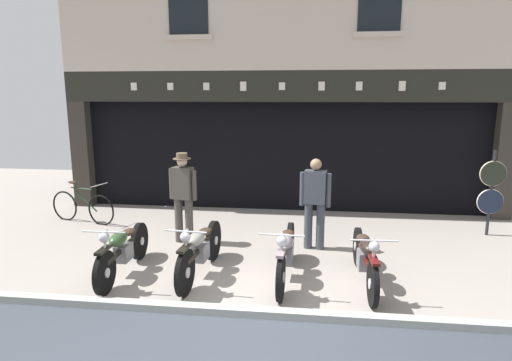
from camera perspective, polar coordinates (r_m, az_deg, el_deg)
shop_facade at (r=12.03m, az=3.94°, el=6.23°), size 10.68×4.42×6.34m
motorcycle_left at (r=7.08m, az=-17.12°, el=-8.67°), size 0.62×1.98×0.91m
motorcycle_center_left at (r=6.79m, az=-7.36°, el=-8.97°), size 0.62×2.05×0.93m
motorcycle_center at (r=6.65m, az=3.96°, el=-9.37°), size 0.62×2.11×0.93m
motorcycle_center_right at (r=6.69m, az=14.16°, el=-9.72°), size 0.62×2.07×0.91m
salesman_left at (r=8.21m, az=-9.57°, el=-1.70°), size 0.55×0.33×1.72m
shopkeeper_center at (r=7.84m, az=7.77°, el=-2.51°), size 0.55×0.28×1.66m
tyre_sign_pole at (r=9.68m, az=28.57°, el=-0.95°), size 0.51×0.06×1.71m
advert_board_near at (r=10.76m, az=-7.96°, el=6.05°), size 0.66×0.03×0.89m
leaning_bicycle at (r=10.24m, az=-21.89°, el=-3.15°), size 1.65×0.61×0.93m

